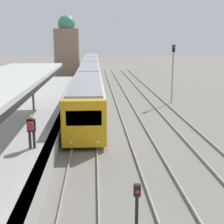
{
  "coord_description": "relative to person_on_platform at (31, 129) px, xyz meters",
  "views": [
    {
      "loc": [
        0.61,
        -5.17,
        6.17
      ],
      "look_at": [
        1.73,
        14.52,
        1.61
      ],
      "focal_mm": 50.0,
      "sensor_mm": 36.0,
      "label": 1
    }
  ],
  "objects": [
    {
      "name": "signal_mast_far",
      "position": [
        10.73,
        15.75,
        1.53
      ],
      "size": [
        0.28,
        0.29,
        5.75
      ],
      "color": "gray",
      "rests_on": "ground_plane"
    },
    {
      "name": "distant_domed_building",
      "position": [
        -1.45,
        39.43,
        2.72
      ],
      "size": [
        4.0,
        4.0,
        10.24
      ],
      "color": "#89705B",
      "rests_on": "ground_plane"
    },
    {
      "name": "person_on_platform",
      "position": [
        0.0,
        0.0,
        0.0
      ],
      "size": [
        0.4,
        0.4,
        1.66
      ],
      "color": "#2D2D33",
      "rests_on": "station_platform"
    },
    {
      "name": "train_near",
      "position": [
        2.43,
        32.18,
        -0.34
      ],
      "size": [
        2.56,
        59.95,
        3.05
      ],
      "color": "gold",
      "rests_on": "ground_plane"
    },
    {
      "name": "signal_post_near",
      "position": [
        4.23,
        -6.37,
        -0.72
      ],
      "size": [
        0.2,
        0.21,
        2.15
      ],
      "color": "black",
      "rests_on": "ground_plane"
    }
  ]
}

